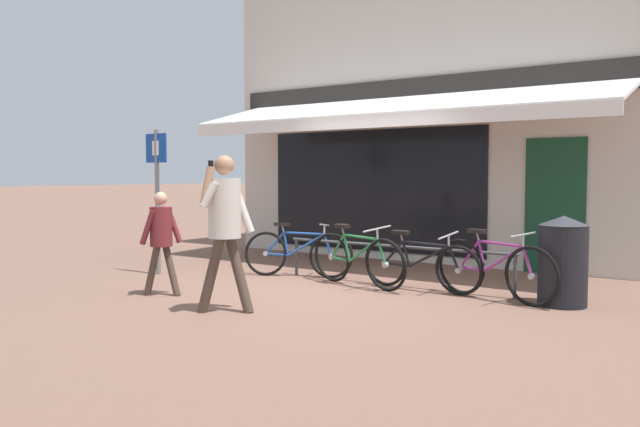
% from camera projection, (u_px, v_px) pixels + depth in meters
% --- Properties ---
extents(ground_plane, '(160.00, 160.00, 0.00)m').
position_uv_depth(ground_plane, '(318.00, 290.00, 8.30)').
color(ground_plane, brown).
extents(shop_front, '(7.86, 4.74, 5.67)m').
position_uv_depth(shop_front, '(450.00, 108.00, 12.02)').
color(shop_front, beige).
rests_on(shop_front, ground_plane).
extents(bike_rack_rail, '(3.44, 0.04, 0.57)m').
position_uv_depth(bike_rack_rail, '(394.00, 252.00, 8.59)').
color(bike_rack_rail, '#47494F').
rests_on(bike_rack_rail, ground_plane).
extents(bicycle_blue, '(1.63, 0.78, 0.83)m').
position_uv_depth(bicycle_blue, '(298.00, 253.00, 9.36)').
color(bicycle_blue, black).
rests_on(bicycle_blue, ground_plane).
extents(bicycle_green, '(1.71, 0.65, 0.86)m').
position_uv_depth(bicycle_green, '(357.00, 259.00, 8.53)').
color(bicycle_green, black).
rests_on(bicycle_green, ground_plane).
extents(bicycle_black, '(1.76, 0.52, 0.81)m').
position_uv_depth(bicycle_black, '(420.00, 264.00, 8.21)').
color(bicycle_black, black).
rests_on(bicycle_black, ground_plane).
extents(bicycle_purple, '(1.67, 0.64, 0.86)m').
position_uv_depth(bicycle_purple, '(494.00, 269.00, 7.59)').
color(bicycle_purple, black).
rests_on(bicycle_purple, ground_plane).
extents(pedestrian_adult, '(0.57, 0.65, 1.76)m').
position_uv_depth(pedestrian_adult, '(225.00, 216.00, 6.86)').
color(pedestrian_adult, '#47382D').
rests_on(pedestrian_adult, ground_plane).
extents(pedestrian_child, '(0.44, 0.48, 1.33)m').
position_uv_depth(pedestrian_child, '(161.00, 232.00, 7.86)').
color(pedestrian_child, '#47382D').
rests_on(pedestrian_child, ground_plane).
extents(litter_bin, '(0.56, 0.56, 1.06)m').
position_uv_depth(litter_bin, '(563.00, 261.00, 7.26)').
color(litter_bin, black).
rests_on(litter_bin, ground_plane).
extents(parking_sign, '(0.44, 0.07, 2.22)m').
position_uv_depth(parking_sign, '(157.00, 186.00, 9.53)').
color(parking_sign, slate).
rests_on(parking_sign, ground_plane).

